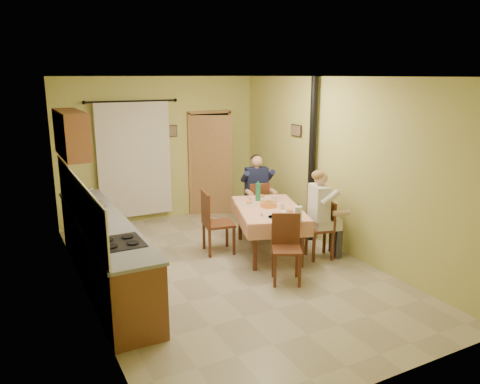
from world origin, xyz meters
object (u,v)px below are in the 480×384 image
chair_near (286,262)px  man_far (257,184)px  stove_flue (311,182)px  man_right (321,204)px  chair_right (320,240)px  chair_left (218,235)px  dining_table (269,230)px  chair_far (257,215)px

chair_near → man_far: 2.36m
stove_flue → man_far: bearing=125.4°
chair_near → man_right: bearing=-124.2°
chair_right → chair_left: (-1.33, 0.97, 0.00)m
chair_right → chair_left: size_ratio=0.90×
man_right → stove_flue: (0.40, 0.81, 0.15)m
chair_right → chair_near: bearing=131.4°
chair_near → chair_left: 1.52m
chair_left → stove_flue: size_ratio=0.37×
dining_table → chair_right: 0.84m
chair_far → chair_right: size_ratio=1.00×
chair_right → chair_left: chair_left is taller
stove_flue → dining_table: bearing=-166.1°
chair_left → man_far: bearing=131.2°
dining_table → chair_near: chair_near is taller
man_far → chair_right: bearing=-71.2°
chair_right → chair_left: 1.65m
chair_far → man_far: 0.59m
chair_far → chair_left: size_ratio=0.90×
chair_far → chair_left: chair_left is taller
chair_far → stove_flue: stove_flue is taller
chair_left → stove_flue: 1.88m
chair_far → chair_near: 2.28m
man_far → stove_flue: size_ratio=0.50×
dining_table → man_right: 0.96m
dining_table → man_far: size_ratio=1.34×
stove_flue → chair_near: bearing=-135.7°
dining_table → chair_near: bearing=-90.1°
chair_near → chair_left: size_ratio=0.93×
man_right → chair_near: bearing=131.8°
man_right → dining_table: bearing=60.1°
chair_right → man_right: man_right is taller
chair_near → man_right: 1.23m
chair_far → chair_right: (0.21, -1.64, -0.00)m
dining_table → stove_flue: (0.99, 0.25, 0.64)m
chair_far → chair_right: 1.66m
chair_right → stove_flue: stove_flue is taller
man_far → chair_left: bearing=-137.0°
dining_table → man_right: (0.60, -0.57, 0.50)m
man_far → stove_flue: stove_flue is taller
man_far → stove_flue: (0.60, -0.84, 0.15)m
chair_far → man_right: size_ratio=0.67×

